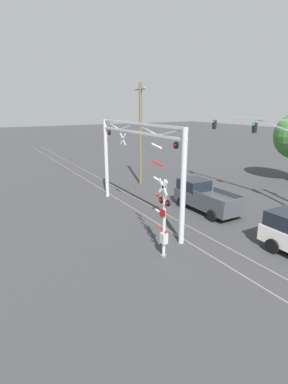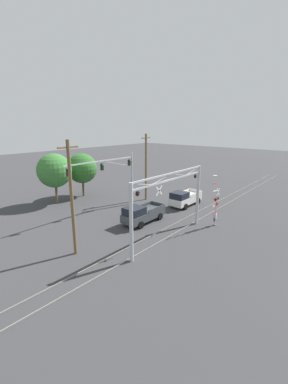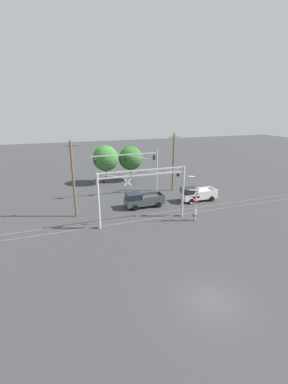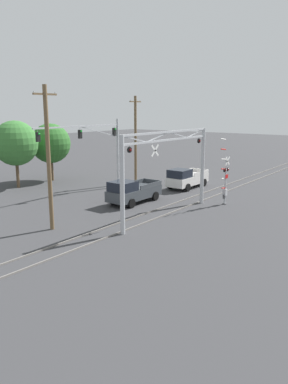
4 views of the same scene
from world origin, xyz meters
name	(u,v)px [view 3 (image 3 of 4)]	position (x,y,z in m)	size (l,w,h in m)	color
ground_plane	(211,302)	(0.00, 0.00, 0.00)	(200.00, 200.00, 0.00)	#38383A
rail_track_near	(142,221)	(0.00, 14.67, 0.05)	(80.00, 0.08, 0.10)	gray
rail_track_far	(138,216)	(0.00, 16.10, 0.05)	(80.00, 0.08, 0.10)	gray
crossing_gantry	(143,190)	(-0.01, 14.38, 4.08)	(10.74, 0.31, 6.44)	#B7BABF
crossing_signal_mast	(195,205)	(6.00, 12.61, 2.08)	(1.65, 0.35, 5.71)	#B7BABF
traffic_signal_span	(142,164)	(3.46, 24.70, 4.87)	(10.38, 0.39, 7.06)	#B7BABF
pickup_truck_lead	(142,200)	(1.61, 19.18, 1.02)	(5.40, 2.31, 2.10)	#3D4247
pickup_truck_following	(196,194)	(9.96, 18.84, 1.02)	(5.39, 2.31, 2.10)	silver
utility_pole_left	(73,179)	(-7.37, 18.85, 4.90)	(1.80, 0.28, 9.50)	brown
utility_pole_right	(173,162)	(8.87, 24.65, 4.84)	(1.80, 0.28, 9.38)	brown
background_tree_beyond_span	(131,158)	(4.24, 33.19, 4.24)	(4.44, 4.44, 6.46)	brown
background_tree_far_left_verge	(106,158)	(-0.55, 32.77, 4.60)	(4.58, 4.58, 6.90)	brown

